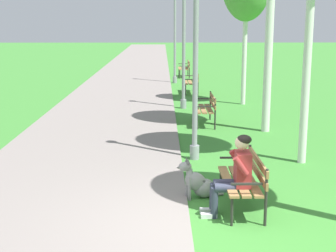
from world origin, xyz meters
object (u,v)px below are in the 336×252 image
(park_bench_near, at_px, (245,177))
(park_bench_mid, at_px, (206,107))
(dog_grey, at_px, (198,183))
(lamp_post_far, at_px, (175,35))
(lamp_post_near, at_px, (196,55))
(park_bench_furthest, at_px, (185,67))
(lamp_post_mid, at_px, (184,46))
(person_seated_on_near_bench, at_px, (235,172))
(park_bench_far, at_px, (192,80))

(park_bench_near, xyz_separation_m, park_bench_mid, (-0.05, 6.46, 0.00))
(dog_grey, distance_m, lamp_post_far, 15.62)
(lamp_post_near, bearing_deg, park_bench_mid, 81.23)
(park_bench_furthest, distance_m, lamp_post_far, 3.12)
(park_bench_furthest, bearing_deg, lamp_post_far, -103.32)
(lamp_post_mid, height_order, lamp_post_far, lamp_post_far)
(dog_grey, bearing_deg, person_seated_on_near_bench, -57.45)
(lamp_post_far, bearing_deg, lamp_post_near, -89.62)
(park_bench_far, xyz_separation_m, person_seated_on_near_bench, (-0.14, -12.96, 0.17))
(park_bench_mid, xyz_separation_m, park_bench_far, (-0.02, 6.22, 0.00))
(park_bench_furthest, relative_size, person_seated_on_near_bench, 1.20)
(park_bench_furthest, distance_m, dog_grey, 18.04)
(park_bench_mid, relative_size, lamp_post_near, 0.35)
(park_bench_furthest, xyz_separation_m, lamp_post_far, (-0.60, -2.53, 1.72))
(lamp_post_mid, relative_size, lamp_post_far, 0.93)
(park_bench_near, height_order, park_bench_furthest, same)
(park_bench_furthest, bearing_deg, park_bench_far, -89.78)
(park_bench_far, height_order, person_seated_on_near_bench, person_seated_on_near_bench)
(park_bench_mid, xyz_separation_m, lamp_post_near, (-0.56, -3.61, 1.69))
(park_bench_near, height_order, lamp_post_near, lamp_post_near)
(park_bench_furthest, bearing_deg, park_bench_mid, -89.79)
(lamp_post_mid, bearing_deg, dog_grey, -90.76)
(park_bench_mid, distance_m, dog_grey, 6.03)
(park_bench_furthest, height_order, person_seated_on_near_bench, person_seated_on_near_bench)
(dog_grey, bearing_deg, lamp_post_mid, 89.24)
(park_bench_far, relative_size, park_bench_furthest, 1.00)
(lamp_post_far, bearing_deg, park_bench_mid, -86.13)
(lamp_post_far, bearing_deg, dog_grey, -90.00)
(dog_grey, bearing_deg, park_bench_furthest, 88.09)
(lamp_post_mid, bearing_deg, lamp_post_near, -90.25)
(park_bench_near, xyz_separation_m, lamp_post_mid, (-0.58, 9.10, 1.56))
(person_seated_on_near_bench, bearing_deg, lamp_post_near, 97.25)
(park_bench_mid, bearing_deg, lamp_post_mid, 101.34)
(park_bench_mid, distance_m, park_bench_far, 6.22)
(park_bench_far, height_order, lamp_post_near, lamp_post_near)
(lamp_post_mid, distance_m, lamp_post_far, 6.87)
(park_bench_mid, height_order, person_seated_on_near_bench, person_seated_on_near_bench)
(park_bench_far, distance_m, lamp_post_far, 3.77)
(person_seated_on_near_bench, height_order, lamp_post_near, lamp_post_near)
(park_bench_near, relative_size, park_bench_furthest, 1.00)
(park_bench_far, distance_m, dog_grey, 12.22)
(park_bench_near, bearing_deg, lamp_post_mid, 93.64)
(dog_grey, relative_size, lamp_post_near, 0.19)
(dog_grey, distance_m, lamp_post_near, 3.07)
(person_seated_on_near_bench, distance_m, lamp_post_far, 16.34)
(park_bench_near, distance_m, person_seated_on_near_bench, 0.39)
(park_bench_near, distance_m, park_bench_far, 12.67)
(lamp_post_far, bearing_deg, park_bench_furthest, 76.68)
(park_bench_near, xyz_separation_m, lamp_post_near, (-0.61, 2.85, 1.69))
(park_bench_mid, xyz_separation_m, lamp_post_mid, (-0.53, 2.64, 1.56))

